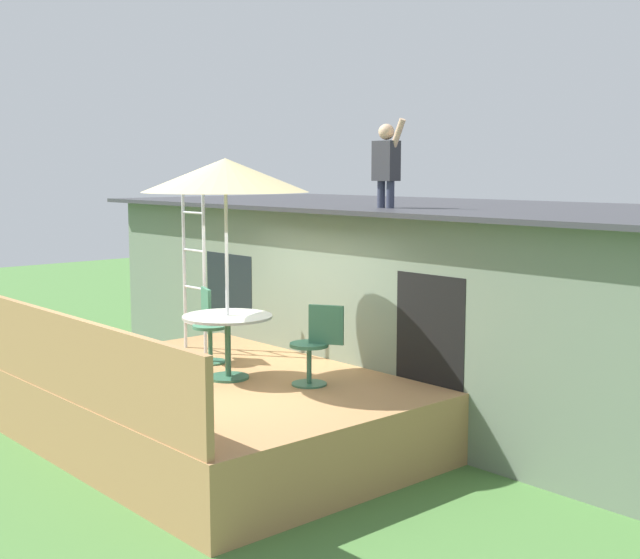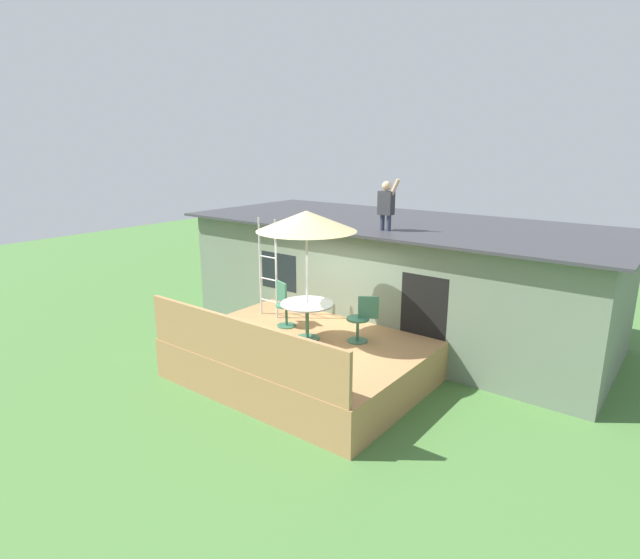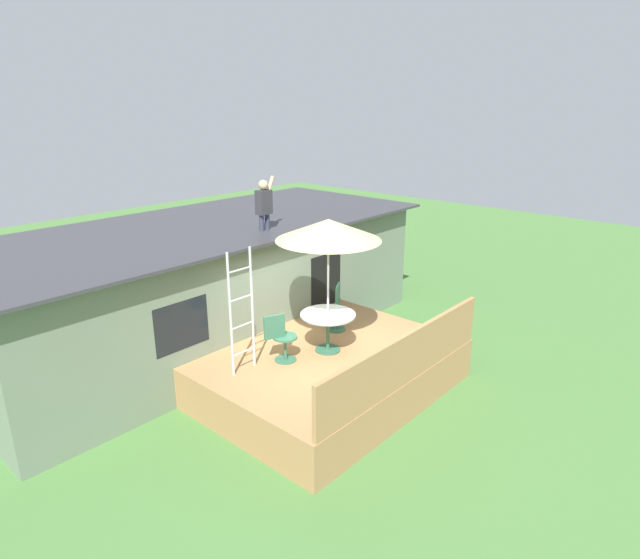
% 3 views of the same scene
% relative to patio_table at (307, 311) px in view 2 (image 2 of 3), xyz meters
% --- Properties ---
extents(ground_plane, '(40.00, 40.00, 0.00)m').
position_rel_patio_table_xyz_m(ground_plane, '(-0.05, -0.05, -1.39)').
color(ground_plane, '#477538').
extents(house, '(10.50, 4.50, 2.73)m').
position_rel_patio_table_xyz_m(house, '(-0.05, 3.55, -0.01)').
color(house, slate).
rests_on(house, ground).
extents(deck, '(4.69, 3.57, 0.80)m').
position_rel_patio_table_xyz_m(deck, '(-0.05, -0.05, -0.99)').
color(deck, '#A87A4C').
rests_on(deck, ground).
extents(deck_railing, '(4.59, 0.08, 0.90)m').
position_rel_patio_table_xyz_m(deck_railing, '(-0.05, -1.78, -0.14)').
color(deck_railing, '#A87A4C').
rests_on(deck_railing, deck).
extents(patio_table, '(1.04, 1.04, 0.74)m').
position_rel_patio_table_xyz_m(patio_table, '(0.00, 0.00, 0.00)').
color(patio_table, '#33664C').
rests_on(patio_table, deck).
extents(patio_umbrella, '(1.90, 1.90, 2.54)m').
position_rel_patio_table_xyz_m(patio_umbrella, '(0.00, 0.00, 1.76)').
color(patio_umbrella, silver).
rests_on(patio_umbrella, deck).
extents(step_ladder, '(0.52, 0.04, 2.20)m').
position_rel_patio_table_xyz_m(step_ladder, '(-1.57, 0.58, 0.51)').
color(step_ladder, silver).
rests_on(step_ladder, deck).
extents(person_figure, '(0.47, 0.20, 1.11)m').
position_rel_patio_table_xyz_m(person_figure, '(0.45, 2.15, 1.96)').
color(person_figure, '#33384C').
rests_on(person_figure, house).
extents(patio_chair_left, '(0.60, 0.44, 0.92)m').
position_rel_patio_table_xyz_m(patio_chair_left, '(-0.89, 0.34, -0.13)').
color(patio_chair_left, '#33664C').
rests_on(patio_chair_left, deck).
extents(patio_chair_right, '(0.57, 0.44, 0.92)m').
position_rel_patio_table_xyz_m(patio_chair_right, '(0.91, 0.55, -0.13)').
color(patio_chair_right, '#33664C').
rests_on(patio_chair_right, deck).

